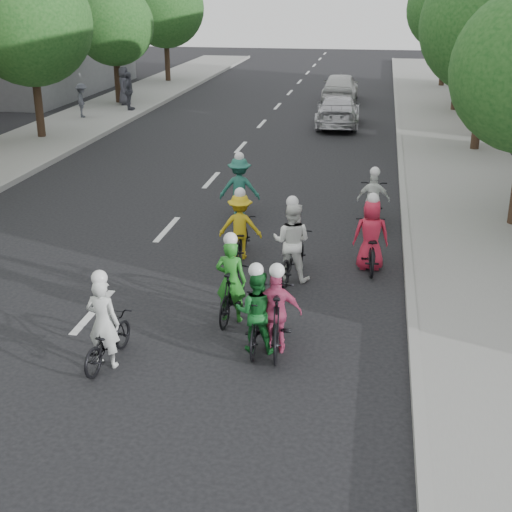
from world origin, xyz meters
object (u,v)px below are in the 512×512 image
(cyclist_7, at_px, (240,193))
(spectator_0, at_px, (82,100))
(cyclist_1, at_px, (257,317))
(cyclist_8, at_px, (373,204))
(follow_car_lead, at_px, (338,111))
(spectator_2, at_px, (124,86))
(cyclist_4, at_px, (371,242))
(cyclist_6, at_px, (292,249))
(cyclist_2, at_px, (241,232))
(cyclist_0, at_px, (106,334))
(cyclist_5, at_px, (232,289))
(follow_car_trail, at_px, (340,87))
(cyclist_3, at_px, (277,316))
(spectator_1, at_px, (129,91))

(cyclist_7, relative_size, spectator_0, 1.19)
(cyclist_1, distance_m, cyclist_8, 7.38)
(cyclist_1, relative_size, follow_car_lead, 0.35)
(follow_car_lead, distance_m, spectator_2, 11.49)
(cyclist_4, xyz_separation_m, cyclist_7, (-3.53, 3.02, 0.11))
(spectator_0, bearing_deg, cyclist_6, -165.48)
(cyclist_2, bearing_deg, cyclist_0, 73.38)
(cyclist_7, distance_m, spectator_2, 19.38)
(cyclist_5, height_order, cyclist_6, cyclist_6)
(cyclist_5, relative_size, cyclist_6, 0.93)
(cyclist_2, height_order, follow_car_trail, cyclist_2)
(cyclist_3, xyz_separation_m, cyclist_5, (-1.01, 1.07, -0.01))
(cyclist_0, height_order, cyclist_1, cyclist_0)
(cyclist_8, relative_size, spectator_1, 1.09)
(cyclist_6, relative_size, cyclist_8, 0.95)
(follow_car_lead, bearing_deg, spectator_1, -11.32)
(spectator_0, bearing_deg, cyclist_2, -166.90)
(cyclist_3, xyz_separation_m, cyclist_8, (1.49, 7.12, -0.05))
(cyclist_7, bearing_deg, spectator_1, -66.83)
(follow_car_lead, height_order, spectator_0, spectator_0)
(follow_car_lead, bearing_deg, cyclist_0, 82.01)
(cyclist_0, bearing_deg, spectator_1, -64.77)
(cyclist_6, distance_m, spectator_1, 22.02)
(cyclist_1, relative_size, follow_car_trail, 0.36)
(cyclist_8, bearing_deg, spectator_2, -54.10)
(cyclist_1, height_order, follow_car_lead, cyclist_1)
(spectator_0, bearing_deg, follow_car_lead, -107.34)
(cyclist_2, bearing_deg, spectator_0, -59.96)
(cyclist_4, bearing_deg, follow_car_lead, -87.88)
(cyclist_5, distance_m, cyclist_8, 6.55)
(spectator_0, bearing_deg, follow_car_trail, -76.01)
(spectator_2, bearing_deg, cyclist_1, -157.79)
(cyclist_4, height_order, cyclist_5, cyclist_4)
(follow_car_trail, height_order, spectator_0, spectator_0)
(cyclist_1, distance_m, cyclist_7, 7.36)
(cyclist_0, height_order, cyclist_6, cyclist_6)
(cyclist_6, bearing_deg, cyclist_5, 76.07)
(cyclist_6, distance_m, cyclist_8, 4.24)
(follow_car_lead, bearing_deg, spectator_0, 1.07)
(cyclist_5, distance_m, spectator_1, 23.57)
(cyclist_2, distance_m, spectator_2, 22.19)
(cyclist_2, xyz_separation_m, spectator_0, (-10.52, 16.06, 0.30))
(cyclist_0, height_order, cyclist_3, cyclist_0)
(cyclist_6, height_order, spectator_1, spectator_1)
(cyclist_8, bearing_deg, cyclist_0, 61.48)
(cyclist_3, relative_size, spectator_0, 1.25)
(cyclist_5, relative_size, spectator_0, 1.14)
(cyclist_5, height_order, follow_car_lead, cyclist_5)
(cyclist_7, height_order, spectator_1, spectator_1)
(cyclist_1, xyz_separation_m, cyclist_8, (1.84, 7.15, -0.04))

